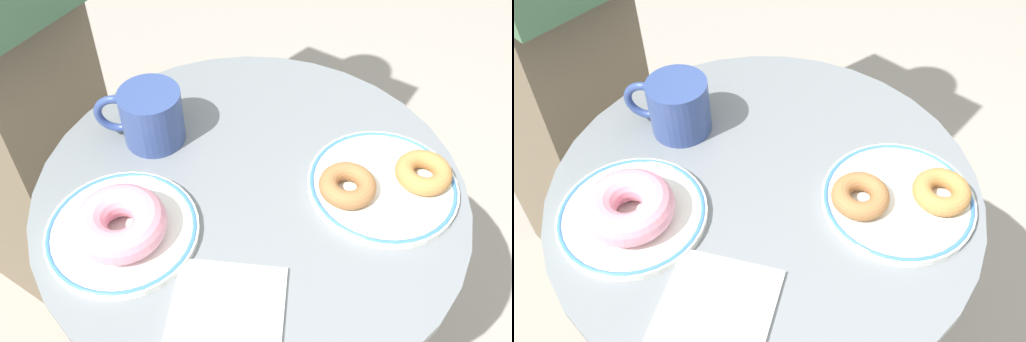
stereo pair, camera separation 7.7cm
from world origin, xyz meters
TOP-DOWN VIEW (x-y plane):
  - cafe_table at (0.00, 0.00)m, footprint 0.60×0.60m
  - plate_left at (-0.18, -0.04)m, footprint 0.20×0.20m
  - plate_right at (0.18, -0.04)m, footprint 0.21×0.21m
  - donut_pink_frosted at (-0.18, -0.05)m, footprint 0.14×0.14m
  - donut_old_fashioned at (0.23, -0.05)m, footprint 0.10×0.10m
  - donut_cinnamon at (0.12, -0.05)m, footprint 0.08×0.08m
  - paper_napkin at (-0.07, -0.18)m, footprint 0.17×0.17m
  - coffee_mug at (-0.12, 0.13)m, footprint 0.13×0.09m

SIDE VIEW (x-z plane):
  - cafe_table at x=0.00m, z-range 0.13..0.86m
  - paper_napkin at x=-0.07m, z-range 0.72..0.73m
  - plate_left at x=-0.18m, z-range 0.72..0.74m
  - plate_right at x=0.18m, z-range 0.72..0.74m
  - donut_old_fashioned at x=0.23m, z-range 0.74..0.76m
  - donut_cinnamon at x=0.12m, z-range 0.74..0.76m
  - donut_pink_frosted at x=-0.18m, z-range 0.74..0.78m
  - coffee_mug at x=-0.12m, z-range 0.72..0.81m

